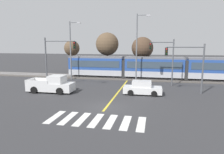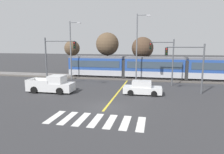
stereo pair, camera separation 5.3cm
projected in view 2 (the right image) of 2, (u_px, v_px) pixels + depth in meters
ground_plane at (106, 108)px, 17.58m from camera, size 200.00×200.00×0.00m
track_bed at (129, 78)px, 32.78m from camera, size 120.00×4.00×0.18m
rail_near at (128, 78)px, 32.06m from camera, size 120.00×0.08×0.10m
rail_far at (129, 77)px, 33.45m from camera, size 120.00×0.08×0.10m
light_rail_tram at (154, 67)px, 31.63m from camera, size 28.00×2.64×3.43m
crosswalk_stripe_0 at (55, 117)px, 15.35m from camera, size 0.56×2.80×0.01m
crosswalk_stripe_1 at (68, 118)px, 15.12m from camera, size 0.56×2.80×0.01m
crosswalk_stripe_2 at (82, 119)px, 14.89m from camera, size 0.56×2.80×0.01m
crosswalk_stripe_3 at (96, 120)px, 14.66m from camera, size 0.56×2.80×0.01m
crosswalk_stripe_4 at (110, 121)px, 14.43m from camera, size 0.56×2.80×0.01m
crosswalk_stripe_5 at (125, 123)px, 14.20m from camera, size 0.56×2.80×0.01m
crosswalk_stripe_6 at (141, 124)px, 13.97m from camera, size 0.56×2.80×0.01m
lane_centre_line at (119, 91)px, 23.73m from camera, size 0.20×14.80×0.01m
sedan_crossing at (142, 88)px, 22.26m from camera, size 4.24×1.99×1.52m
pickup_truck at (52, 85)px, 23.31m from camera, size 5.44×2.31×1.98m
traffic_light_far_right at (165, 55)px, 26.60m from camera, size 3.25×0.38×6.22m
traffic_light_mid_right at (189, 60)px, 22.31m from camera, size 4.25×0.38×5.61m
traffic_light_mid_left at (56, 55)px, 25.32m from camera, size 4.25×0.38×6.40m
street_lamp_west at (72, 47)px, 31.23m from camera, size 1.88×0.28×9.09m
street_lamp_centre at (138, 45)px, 29.07m from camera, size 1.96×0.28×9.88m
bare_tree_far_west at (72, 48)px, 40.33m from camera, size 3.11×3.11×6.39m
bare_tree_west at (107, 44)px, 36.33m from camera, size 4.15×4.15×7.72m
bare_tree_east at (143, 48)px, 35.50m from camera, size 3.85×3.85×6.89m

